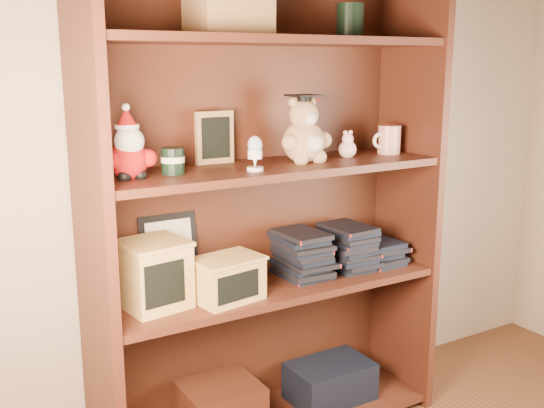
{
  "coord_description": "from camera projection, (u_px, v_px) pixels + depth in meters",
  "views": [
    {
      "loc": [
        -1.05,
        -0.43,
        1.27
      ],
      "look_at": [
        -0.01,
        1.3,
        0.82
      ],
      "focal_mm": 42.0,
      "sensor_mm": 36.0,
      "label": 1
    }
  ],
  "objects": [
    {
      "name": "book_stack_left",
      "position": [
        303.0,
        254.0,
        2.17
      ],
      "size": [
        0.14,
        0.2,
        0.16
      ],
      "color": "black",
      "rests_on": "shelf_lower"
    },
    {
      "name": "treats_box",
      "position": [
        154.0,
        274.0,
        1.9
      ],
      "size": [
        0.21,
        0.21,
        0.2
      ],
      "color": "#DCAD5A",
      "rests_on": "shelf_lower"
    },
    {
      "name": "pencils_box",
      "position": [
        228.0,
        278.0,
        1.96
      ],
      "size": [
        0.23,
        0.18,
        0.14
      ],
      "color": "#DCAD5A",
      "rests_on": "shelf_lower"
    },
    {
      "name": "pink_figurine",
      "position": [
        348.0,
        147.0,
        2.19
      ],
      "size": [
        0.06,
        0.06,
        0.1
      ],
      "color": "beige",
      "rests_on": "shelf_upper"
    },
    {
      "name": "chalkboard_plaque",
      "position": [
        215.0,
        138.0,
        2.05
      ],
      "size": [
        0.13,
        0.07,
        0.17
      ],
      "color": "#9E7547",
      "rests_on": "shelf_upper"
    },
    {
      "name": "certificate_frame",
      "position": [
        169.0,
        251.0,
        2.07
      ],
      "size": [
        0.19,
        0.05,
        0.24
      ],
      "color": "black",
      "rests_on": "shelf_lower"
    },
    {
      "name": "santa_plush",
      "position": [
        129.0,
        151.0,
        1.79
      ],
      "size": [
        0.15,
        0.11,
        0.22
      ],
      "color": "#A50F0F",
      "rests_on": "shelf_upper"
    },
    {
      "name": "shelf_upper",
      "position": [
        272.0,
        168.0,
        2.05
      ],
      "size": [
        1.14,
        0.33,
        0.02
      ],
      "color": "#482114",
      "rests_on": "ground"
    },
    {
      "name": "teachers_tin",
      "position": [
        173.0,
        161.0,
        1.87
      ],
      "size": [
        0.07,
        0.07,
        0.08
      ],
      "color": "black",
      "rests_on": "shelf_upper"
    },
    {
      "name": "shelf_lower",
      "position": [
        272.0,
        286.0,
        2.13
      ],
      "size": [
        1.14,
        0.33,
        0.02
      ],
      "color": "#482114",
      "rests_on": "ground"
    },
    {
      "name": "grad_teddy_bear",
      "position": [
        305.0,
        136.0,
        2.08
      ],
      "size": [
        0.19,
        0.16,
        0.23
      ],
      "color": "tan",
      "rests_on": "shelf_upper"
    },
    {
      "name": "egg_cup",
      "position": [
        255.0,
        152.0,
        1.92
      ],
      "size": [
        0.05,
        0.05,
        0.11
      ],
      "color": "white",
      "rests_on": "shelf_upper"
    },
    {
      "name": "bookcase",
      "position": [
        264.0,
        213.0,
        2.12
      ],
      "size": [
        1.2,
        0.35,
        1.6
      ],
      "color": "#482114",
      "rests_on": "ground"
    },
    {
      "name": "teacher_mug",
      "position": [
        389.0,
        140.0,
        2.28
      ],
      "size": [
        0.11,
        0.08,
        0.1
      ],
      "color": "silver",
      "rests_on": "shelf_upper"
    },
    {
      "name": "book_stack_mid",
      "position": [
        348.0,
        246.0,
        2.27
      ],
      "size": [
        0.14,
        0.2,
        0.16
      ],
      "color": "black",
      "rests_on": "shelf_lower"
    },
    {
      "name": "book_stack_right",
      "position": [
        378.0,
        251.0,
        2.35
      ],
      "size": [
        0.14,
        0.2,
        0.08
      ],
      "color": "black",
      "rests_on": "shelf_lower"
    }
  ]
}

